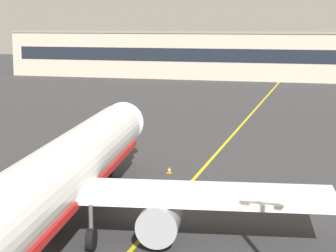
% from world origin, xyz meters
% --- Properties ---
extents(taxiway_centreline, '(5.63, 179.93, 0.01)m').
position_xyz_m(taxiway_centreline, '(0.00, 30.00, 0.00)').
color(taxiway_centreline, yellow).
rests_on(taxiway_centreline, ground).
extents(airliner_foreground, '(32.36, 41.40, 11.65)m').
position_xyz_m(airliner_foreground, '(-4.45, 14.81, 3.37)').
color(airliner_foreground, white).
rests_on(airliner_foreground, ground).
extents(safety_cone_by_nose_gear, '(0.44, 0.44, 0.55)m').
position_xyz_m(safety_cone_by_nose_gear, '(-2.45, 31.81, 0.26)').
color(safety_cone_by_nose_gear, orange).
rests_on(safety_cone_by_nose_gear, ground).
extents(terminal_building, '(114.93, 12.40, 10.26)m').
position_xyz_m(terminal_building, '(-6.52, 120.22, 5.14)').
color(terminal_building, '#B2A893').
rests_on(terminal_building, ground).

